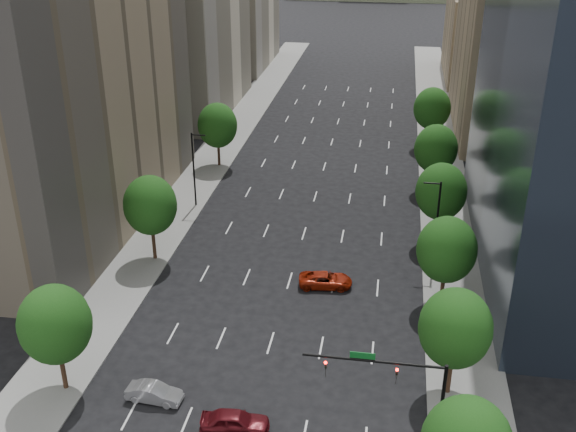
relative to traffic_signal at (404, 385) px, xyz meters
The scene contains 20 objects.
sidewalk_left 40.05m from the traffic_signal, 130.94° to the left, with size 6.00×200.00×0.15m, color slate.
sidewalk_right 30.84m from the traffic_signal, 80.59° to the left, with size 6.00×200.00×0.15m, color slate.
midrise_cream_left 82.12m from the traffic_signal, 115.95° to the left, with size 14.00×30.00×35.00m, color beige.
filler_left 111.86m from the traffic_signal, 108.53° to the left, with size 14.00×26.00×18.00m, color beige.
parking_tan_right 72.16m from the traffic_signal, 78.32° to the left, with size 14.00×30.00×30.00m, color #8C7759.
filler_right 104.05m from the traffic_signal, 82.00° to the left, with size 14.00×26.00×16.00m, color #8C7759.
tree_right_1 6.96m from the traffic_signal, 59.96° to the left, with size 5.20×5.20×8.75m.
tree_right_2 18.34m from the traffic_signal, 79.09° to the left, with size 5.20×5.20×8.61m.
tree_right_3 30.21m from the traffic_signal, 83.40° to the left, with size 5.20×5.20×8.89m.
tree_right_4 44.14m from the traffic_signal, 85.49° to the left, with size 5.20×5.20×8.46m.
tree_right_5 60.11m from the traffic_signal, 86.69° to the left, with size 5.20×5.20×8.75m.
tree_left_0 24.62m from the traffic_signal, behind, with size 5.20×5.20×8.75m.
tree_left_1 32.96m from the traffic_signal, 138.11° to the left, with size 5.20×5.20×8.97m.
tree_left_2 53.91m from the traffic_signal, 117.07° to the left, with size 5.20×5.20×8.68m.
streetlight_rn 25.17m from the traffic_signal, 83.37° to the left, with size 1.70×0.20×9.00m.
streetlight_ln 42.42m from the traffic_signal, 124.40° to the left, with size 1.70×0.20×9.00m.
traffic_signal is the anchor object (origin of this frame).
car_maroon 11.93m from the traffic_signal, behind, with size 1.91×4.74×1.62m, color #510D13.
car_silver 18.23m from the traffic_signal, behind, with size 1.43×4.11×1.36m, color #98989D.
car_red_far 21.23m from the traffic_signal, 109.87° to the left, with size 2.29×4.98×1.38m, color maroon.
Camera 1 is at (8.68, -5.11, 33.55)m, focal length 42.56 mm.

